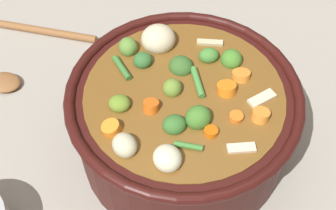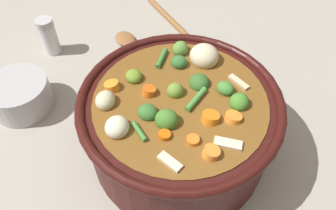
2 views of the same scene
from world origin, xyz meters
name	(u,v)px [view 1 (image 1 of 2)]	position (x,y,z in m)	size (l,w,h in m)	color
ground_plane	(182,145)	(0.00, 0.00, 0.00)	(1.10, 1.10, 0.00)	#9E998E
cooking_pot	(183,118)	(0.00, 0.00, 0.07)	(0.33, 0.33, 0.16)	#38110F
wooden_spoon	(21,53)	(-0.34, -0.09, 0.01)	(0.22, 0.23, 0.02)	#905D34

